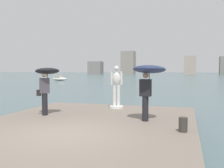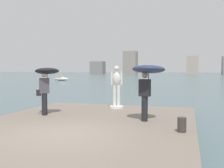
# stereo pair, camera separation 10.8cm
# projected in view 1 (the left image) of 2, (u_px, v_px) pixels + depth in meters

# --- Properties ---
(ground_plane) EXTENTS (400.00, 400.00, 0.00)m
(ground_plane) POSITION_uv_depth(u_px,v_px,m) (167.00, 82.00, 45.80)
(ground_plane) COLOR #4C666B
(pier) EXTENTS (7.35, 9.17, 0.40)m
(pier) POSITION_uv_depth(u_px,v_px,m) (86.00, 128.00, 8.94)
(pier) COLOR slate
(pier) RESTS_ON ground
(statue_white_figure) EXTENTS (0.66, 0.66, 2.00)m
(statue_white_figure) POSITION_uv_depth(u_px,v_px,m) (116.00, 89.00, 12.14)
(statue_white_figure) COLOR silver
(statue_white_figure) RESTS_ON pier
(onlooker_left) EXTENTS (1.32, 1.33, 1.92)m
(onlooker_left) POSITION_uv_depth(u_px,v_px,m) (46.00, 78.00, 10.25)
(onlooker_left) COLOR black
(onlooker_left) RESTS_ON pier
(onlooker_right) EXTENTS (1.31, 1.33, 2.01)m
(onlooker_right) POSITION_uv_depth(u_px,v_px,m) (148.00, 75.00, 9.00)
(onlooker_right) COLOR black
(onlooker_right) RESTS_ON pier
(mooring_bollard) EXTENTS (0.26, 0.26, 0.43)m
(mooring_bollard) POSITION_uv_depth(u_px,v_px,m) (183.00, 125.00, 7.49)
(mooring_bollard) COLOR #38332D
(mooring_bollard) RESTS_ON pier
(boat_mid) EXTENTS (3.93, 2.10, 1.50)m
(boat_mid) POSITION_uv_depth(u_px,v_px,m) (59.00, 78.00, 53.01)
(boat_mid) COLOR silver
(boat_mid) RESTS_ON ground
(distant_skyline) EXTENTS (82.42, 12.91, 11.68)m
(distant_skyline) POSITION_uv_depth(u_px,v_px,m) (172.00, 66.00, 127.26)
(distant_skyline) COLOR gray
(distant_skyline) RESTS_ON ground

